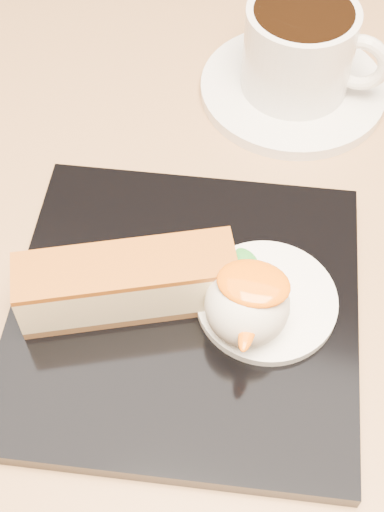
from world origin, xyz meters
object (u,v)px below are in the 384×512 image
(dessert_plate, at_px, (185,311))
(saucer, at_px, (293,89))
(cheesecake, at_px, (127,283))
(table, at_px, (160,338))
(coffee_cup, at_px, (302,49))
(ice_cream_scoop, at_px, (247,305))

(dessert_plate, bearing_deg, saucer, 81.53)
(dessert_plate, height_order, cheesecake, cheesecake)
(table, xyz_separation_m, coffee_cup, (0.08, 0.16, 0.20))
(cheesecake, height_order, ice_cream_scoop, ice_cream_scoop)
(cheesecake, distance_m, coffee_cup, 0.24)
(cheesecake, bearing_deg, ice_cream_scoop, -22.51)
(ice_cream_scoop, relative_size, saucer, 0.34)
(table, bearing_deg, coffee_cup, 65.47)
(saucer, bearing_deg, ice_cream_scoop, -88.40)
(table, height_order, ice_cream_scoop, ice_cream_scoop)
(cheesecake, xyz_separation_m, saucer, (0.07, 0.23, -0.03))
(table, xyz_separation_m, ice_cream_scoop, (0.08, -0.07, 0.19))
(table, relative_size, coffee_cup, 6.99)
(table, height_order, cheesecake, cheesecake)
(cheesecake, distance_m, ice_cream_scoop, 0.08)
(table, height_order, coffee_cup, coffee_cup)
(cheesecake, bearing_deg, coffee_cup, 50.41)
(ice_cream_scoop, relative_size, coffee_cup, 0.45)
(dessert_plate, distance_m, ice_cream_scoop, 0.05)
(cheesecake, relative_size, ice_cream_scoop, 2.67)
(ice_cream_scoop, bearing_deg, coffee_cup, 91.07)
(table, relative_size, saucer, 5.33)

